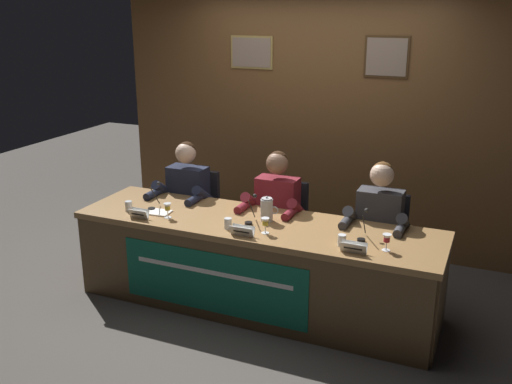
{
  "coord_description": "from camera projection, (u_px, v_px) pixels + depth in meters",
  "views": [
    {
      "loc": [
        1.73,
        -4.0,
        2.39
      ],
      "look_at": [
        0.0,
        0.0,
        0.98
      ],
      "focal_mm": 40.83,
      "sensor_mm": 36.0,
      "label": 1
    }
  ],
  "objects": [
    {
      "name": "microphone_center",
      "position": [
        251.0,
        214.0,
        4.62
      ],
      "size": [
        0.06,
        0.17,
        0.22
      ],
      "color": "black",
      "rests_on": "conference_table"
    },
    {
      "name": "water_cup_left",
      "position": [
        129.0,
        207.0,
        4.89
      ],
      "size": [
        0.06,
        0.06,
        0.08
      ],
      "color": "silver",
      "rests_on": "conference_table"
    },
    {
      "name": "nameplate_right",
      "position": [
        354.0,
        248.0,
        4.06
      ],
      "size": [
        0.19,
        0.06,
        0.08
      ],
      "color": "white",
      "rests_on": "conference_table"
    },
    {
      "name": "chair_right",
      "position": [
        380.0,
        248.0,
        4.94
      ],
      "size": [
        0.44,
        0.45,
        0.88
      ],
      "color": "black",
      "rests_on": "ground_plane"
    },
    {
      "name": "panelist_center",
      "position": [
        274.0,
        211.0,
        5.01
      ],
      "size": [
        0.51,
        0.48,
        1.21
      ],
      "color": "black",
      "rests_on": "ground_plane"
    },
    {
      "name": "water_cup_right",
      "position": [
        342.0,
        241.0,
        4.18
      ],
      "size": [
        0.06,
        0.06,
        0.08
      ],
      "color": "silver",
      "rests_on": "conference_table"
    },
    {
      "name": "microphone_left",
      "position": [
        154.0,
        200.0,
        4.93
      ],
      "size": [
        0.06,
        0.17,
        0.22
      ],
      "color": "black",
      "rests_on": "conference_table"
    },
    {
      "name": "ground_plane",
      "position": [
        256.0,
        303.0,
        4.88
      ],
      "size": [
        12.0,
        12.0,
        0.0
      ],
      "primitive_type": "plane",
      "color": "#4C4742"
    },
    {
      "name": "panelist_left",
      "position": [
        184.0,
        198.0,
        5.35
      ],
      "size": [
        0.51,
        0.48,
        1.21
      ],
      "color": "black",
      "rests_on": "ground_plane"
    },
    {
      "name": "nameplate_center",
      "position": [
        242.0,
        231.0,
        4.36
      ],
      "size": [
        0.19,
        0.06,
        0.08
      ],
      "color": "white",
      "rests_on": "conference_table"
    },
    {
      "name": "chair_center",
      "position": [
        282.0,
        232.0,
        5.27
      ],
      "size": [
        0.44,
        0.45,
        0.88
      ],
      "color": "black",
      "rests_on": "ground_plane"
    },
    {
      "name": "chair_left",
      "position": [
        195.0,
        219.0,
        5.61
      ],
      "size": [
        0.44,
        0.45,
        0.88
      ],
      "color": "black",
      "rests_on": "ground_plane"
    },
    {
      "name": "water_cup_center",
      "position": [
        228.0,
        224.0,
        4.5
      ],
      "size": [
        0.06,
        0.06,
        0.08
      ],
      "color": "silver",
      "rests_on": "conference_table"
    },
    {
      "name": "panelist_right",
      "position": [
        377.0,
        225.0,
        4.68
      ],
      "size": [
        0.51,
        0.48,
        1.21
      ],
      "color": "black",
      "rests_on": "ground_plane"
    },
    {
      "name": "conference_table",
      "position": [
        250.0,
        253.0,
        4.64
      ],
      "size": [
        2.98,
        0.82,
        0.73
      ],
      "color": "olive",
      "rests_on": "ground_plane"
    },
    {
      "name": "water_pitcher_central",
      "position": [
        267.0,
        210.0,
        4.65
      ],
      "size": [
        0.15,
        0.1,
        0.21
      ],
      "color": "silver",
      "rests_on": "conference_table"
    },
    {
      "name": "wall_back_panelled",
      "position": [
        316.0,
        119.0,
        5.81
      ],
      "size": [
        4.18,
        0.14,
        2.6
      ],
      "color": "brown",
      "rests_on": "ground_plane"
    },
    {
      "name": "microphone_right",
      "position": [
        363.0,
        230.0,
        4.29
      ],
      "size": [
        0.06,
        0.17,
        0.22
      ],
      "color": "black",
      "rests_on": "conference_table"
    },
    {
      "name": "juice_glass_center",
      "position": [
        265.0,
        223.0,
        4.4
      ],
      "size": [
        0.06,
        0.06,
        0.12
      ],
      "color": "white",
      "rests_on": "conference_table"
    },
    {
      "name": "juice_glass_left",
      "position": [
        168.0,
        208.0,
        4.72
      ],
      "size": [
        0.06,
        0.06,
        0.12
      ],
      "color": "white",
      "rests_on": "conference_table"
    },
    {
      "name": "nameplate_left",
      "position": [
        139.0,
        214.0,
        4.72
      ],
      "size": [
        0.17,
        0.06,
        0.08
      ],
      "color": "white",
      "rests_on": "conference_table"
    },
    {
      "name": "document_stack_left",
      "position": [
        158.0,
        212.0,
        4.85
      ],
      "size": [
        0.22,
        0.16,
        0.01
      ],
      "color": "white",
      "rests_on": "conference_table"
    },
    {
      "name": "juice_glass_right",
      "position": [
        387.0,
        239.0,
        4.09
      ],
      "size": [
        0.06,
        0.06,
        0.12
      ],
      "color": "white",
      "rests_on": "conference_table"
    }
  ]
}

